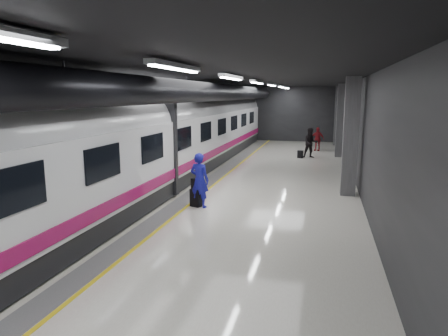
# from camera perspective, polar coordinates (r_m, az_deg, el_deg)

# --- Properties ---
(ground) EXTENTS (40.00, 40.00, 0.00)m
(ground) POSITION_cam_1_polar(r_m,az_deg,el_deg) (14.79, -0.34, -4.59)
(ground) COLOR white
(ground) RESTS_ON ground
(platform_hall) EXTENTS (10.02, 40.02, 4.51)m
(platform_hall) POSITION_cam_1_polar(r_m,az_deg,el_deg) (15.29, -0.50, 9.32)
(platform_hall) COLOR black
(platform_hall) RESTS_ON ground
(train) EXTENTS (3.05, 38.00, 4.05)m
(train) POSITION_cam_1_polar(r_m,az_deg,el_deg) (15.52, -12.06, 3.68)
(train) COLOR black
(train) RESTS_ON ground
(traveler_main) EXTENTS (0.77, 0.59, 1.90)m
(traveler_main) POSITION_cam_1_polar(r_m,az_deg,el_deg) (13.68, -3.52, -1.76)
(traveler_main) COLOR #231CD3
(traveler_main) RESTS_ON ground
(suitcase_main) EXTENTS (0.44, 0.36, 0.62)m
(suitcase_main) POSITION_cam_1_polar(r_m,az_deg,el_deg) (13.92, -4.03, -4.26)
(suitcase_main) COLOR black
(suitcase_main) RESTS_ON ground
(shoulder_bag) EXTENTS (0.31, 0.22, 0.37)m
(shoulder_bag) POSITION_cam_1_polar(r_m,az_deg,el_deg) (13.80, -4.13, -2.27)
(shoulder_bag) COLOR black
(shoulder_bag) RESTS_ON suitcase_main
(traveler_far_a) EXTENTS (1.06, 0.92, 1.84)m
(traveler_far_a) POSITION_cam_1_polar(r_m,az_deg,el_deg) (25.13, 12.26, 3.53)
(traveler_far_a) COLOR black
(traveler_far_a) RESTS_ON ground
(traveler_far_b) EXTENTS (1.02, 0.63, 1.62)m
(traveler_far_b) POSITION_cam_1_polar(r_m,az_deg,el_deg) (28.48, 13.19, 4.05)
(traveler_far_b) COLOR maroon
(traveler_far_b) RESTS_ON ground
(suitcase_far) EXTENTS (0.37, 0.29, 0.47)m
(suitcase_far) POSITION_cam_1_polar(r_m,az_deg,el_deg) (24.95, 10.85, 1.94)
(suitcase_far) COLOR black
(suitcase_far) RESTS_ON ground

